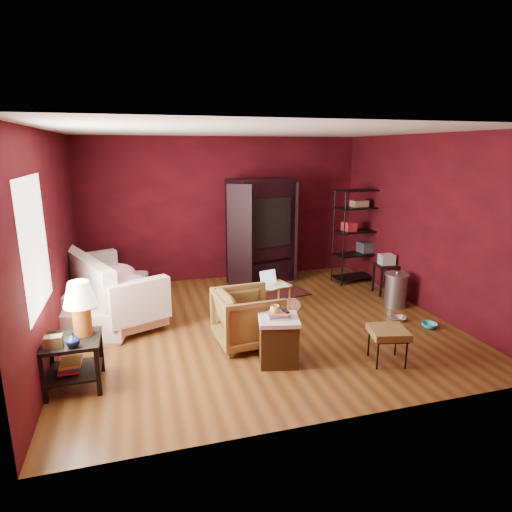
{
  "coord_description": "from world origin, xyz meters",
  "views": [
    {
      "loc": [
        -1.71,
        -5.78,
        2.57
      ],
      "look_at": [
        0.0,
        0.2,
        1.0
      ],
      "focal_mm": 30.0,
      "sensor_mm": 36.0,
      "label": 1
    }
  ],
  "objects_px": {
    "sofa": "(109,291)",
    "armchair": "(247,315)",
    "side_table": "(76,324)",
    "laptop_desk": "(272,288)",
    "tv_armoire": "(261,230)",
    "hamper": "(278,339)",
    "wire_shelving": "(358,232)"
  },
  "relations": [
    {
      "from": "armchair",
      "to": "wire_shelving",
      "type": "bearing_deg",
      "value": -56.23
    },
    {
      "from": "tv_armoire",
      "to": "laptop_desk",
      "type": "bearing_deg",
      "value": -118.16
    },
    {
      "from": "sofa",
      "to": "armchair",
      "type": "distance_m",
      "value": 2.37
    },
    {
      "from": "armchair",
      "to": "side_table",
      "type": "xyz_separation_m",
      "value": [
        -2.05,
        -0.45,
        0.29
      ]
    },
    {
      "from": "armchair",
      "to": "side_table",
      "type": "relative_size",
      "value": 0.7
    },
    {
      "from": "side_table",
      "to": "wire_shelving",
      "type": "bearing_deg",
      "value": 28.15
    },
    {
      "from": "sofa",
      "to": "armchair",
      "type": "relative_size",
      "value": 2.61
    },
    {
      "from": "wire_shelving",
      "to": "armchair",
      "type": "bearing_deg",
      "value": -147.9
    },
    {
      "from": "hamper",
      "to": "side_table",
      "type": "bearing_deg",
      "value": 176.16
    },
    {
      "from": "sofa",
      "to": "armchair",
      "type": "bearing_deg",
      "value": -117.88
    },
    {
      "from": "hamper",
      "to": "sofa",
      "type": "bearing_deg",
      "value": 134.15
    },
    {
      "from": "armchair",
      "to": "tv_armoire",
      "type": "height_order",
      "value": "tv_armoire"
    },
    {
      "from": "side_table",
      "to": "laptop_desk",
      "type": "xyz_separation_m",
      "value": [
        2.72,
        1.47,
        -0.29
      ]
    },
    {
      "from": "hamper",
      "to": "laptop_desk",
      "type": "relative_size",
      "value": 1.02
    },
    {
      "from": "sofa",
      "to": "laptop_desk",
      "type": "height_order",
      "value": "sofa"
    },
    {
      "from": "hamper",
      "to": "wire_shelving",
      "type": "bearing_deg",
      "value": 46.93
    },
    {
      "from": "side_table",
      "to": "laptop_desk",
      "type": "relative_size",
      "value": 1.77
    },
    {
      "from": "sofa",
      "to": "wire_shelving",
      "type": "bearing_deg",
      "value": -70.48
    },
    {
      "from": "sofa",
      "to": "laptop_desk",
      "type": "xyz_separation_m",
      "value": [
        2.5,
        -0.5,
        -0.01
      ]
    },
    {
      "from": "side_table",
      "to": "wire_shelving",
      "type": "distance_m",
      "value": 5.5
    },
    {
      "from": "hamper",
      "to": "tv_armoire",
      "type": "bearing_deg",
      "value": 77.07
    },
    {
      "from": "side_table",
      "to": "hamper",
      "type": "xyz_separation_m",
      "value": [
        2.28,
        -0.15,
        -0.4
      ]
    },
    {
      "from": "laptop_desk",
      "to": "side_table",
      "type": "bearing_deg",
      "value": -166.89
    },
    {
      "from": "sofa",
      "to": "side_table",
      "type": "xyz_separation_m",
      "value": [
        -0.22,
        -1.96,
        0.28
      ]
    },
    {
      "from": "laptop_desk",
      "to": "tv_armoire",
      "type": "distance_m",
      "value": 1.73
    },
    {
      "from": "sofa",
      "to": "laptop_desk",
      "type": "distance_m",
      "value": 2.55
    },
    {
      "from": "armchair",
      "to": "laptop_desk",
      "type": "distance_m",
      "value": 1.22
    },
    {
      "from": "armchair",
      "to": "hamper",
      "type": "xyz_separation_m",
      "value": [
        0.23,
        -0.6,
        -0.11
      ]
    },
    {
      "from": "armchair",
      "to": "laptop_desk",
      "type": "relative_size",
      "value": 1.24
    },
    {
      "from": "sofa",
      "to": "armchair",
      "type": "height_order",
      "value": "sofa"
    },
    {
      "from": "armchair",
      "to": "sofa",
      "type": "bearing_deg",
      "value": 46.61
    },
    {
      "from": "sofa",
      "to": "tv_armoire",
      "type": "distance_m",
      "value": 3.06
    }
  ]
}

